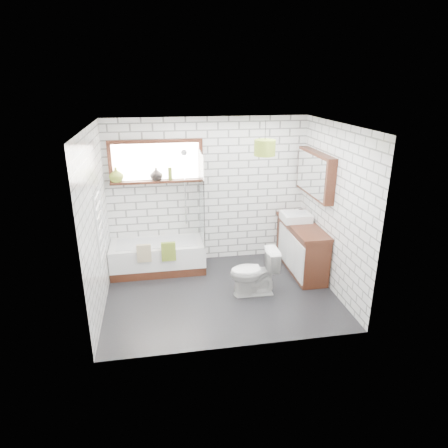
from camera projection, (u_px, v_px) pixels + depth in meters
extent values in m
cube|color=black|center=(221.00, 294.00, 6.07)|extent=(3.40, 2.60, 0.01)
cube|color=white|center=(220.00, 125.00, 5.21)|extent=(3.40, 2.60, 0.01)
cube|color=white|center=(208.00, 191.00, 6.85)|extent=(3.40, 0.01, 2.50)
cube|color=white|center=(240.00, 253.00, 4.43)|extent=(3.40, 0.01, 2.50)
cube|color=white|center=(96.00, 223.00, 5.37)|extent=(0.01, 2.60, 2.50)
cube|color=white|center=(334.00, 209.00, 5.92)|extent=(0.01, 2.60, 2.50)
cube|color=#34170E|center=(156.00, 162.00, 6.48)|extent=(1.52, 0.16, 0.68)
cube|color=white|center=(100.00, 226.00, 5.39)|extent=(0.06, 0.52, 1.00)
cube|color=#34170E|center=(315.00, 174.00, 6.32)|extent=(0.16, 1.20, 0.70)
cylinder|color=silver|center=(185.00, 187.00, 6.71)|extent=(0.02, 0.02, 1.30)
cube|color=white|center=(158.00, 257.00, 6.72)|extent=(1.55, 0.68, 0.50)
cube|color=white|center=(201.00, 197.00, 6.50)|extent=(0.02, 0.72, 1.50)
cube|color=olive|center=(169.00, 252.00, 6.36)|extent=(0.23, 0.06, 0.31)
cube|color=tan|center=(144.00, 253.00, 6.29)|extent=(0.22, 0.06, 0.29)
cube|color=#34170E|center=(301.00, 247.00, 6.70)|extent=(0.46, 1.43, 0.82)
cube|color=white|center=(296.00, 217.00, 6.70)|extent=(0.46, 0.40, 0.13)
cylinder|color=silver|center=(305.00, 213.00, 6.71)|extent=(0.03, 0.03, 0.14)
imported|color=white|center=(254.00, 272.00, 5.94)|extent=(0.42, 0.72, 0.72)
imported|color=olive|center=(116.00, 176.00, 6.42)|extent=(0.26, 0.26, 0.24)
imported|color=black|center=(156.00, 175.00, 6.52)|extent=(0.24, 0.24, 0.21)
cylinder|color=olive|center=(170.00, 175.00, 6.56)|extent=(0.08, 0.08, 0.20)
cylinder|color=olive|center=(265.00, 148.00, 5.97)|extent=(0.32, 0.32, 0.24)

